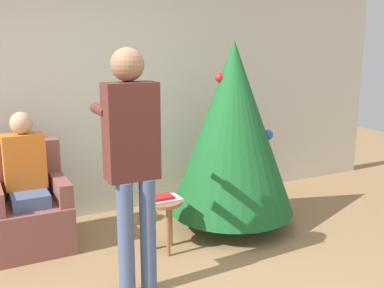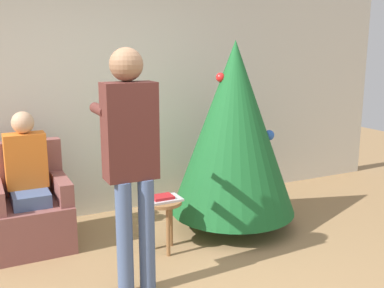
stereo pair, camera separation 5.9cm
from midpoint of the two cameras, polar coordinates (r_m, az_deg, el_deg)
name	(u,v)px [view 1 (the left image)]	position (r m, az deg, el deg)	size (l,w,h in m)	color
wall_back	(83,92)	(4.86, -14.04, 6.42)	(8.00, 0.06, 2.70)	beige
christmas_tree	(233,128)	(4.45, 4.83, 2.03)	(1.25, 1.25, 1.88)	brown
armchair	(29,211)	(4.44, -20.34, -8.04)	(0.68, 0.70, 0.95)	brown
person_seated	(27,175)	(4.31, -20.64, -3.74)	(0.36, 0.46, 1.25)	#475B84
person_standing	(132,151)	(3.23, -8.17, -0.84)	(0.40, 0.57, 1.81)	#475B84
side_stool	(162,210)	(4.05, -4.19, -8.41)	(0.35, 0.35, 0.48)	olive
laptop	(162,199)	(4.02, -4.21, -7.04)	(0.33, 0.21, 0.02)	silver
book	(162,197)	(4.01, -4.21, -6.74)	(0.18, 0.14, 0.02)	#B21E23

